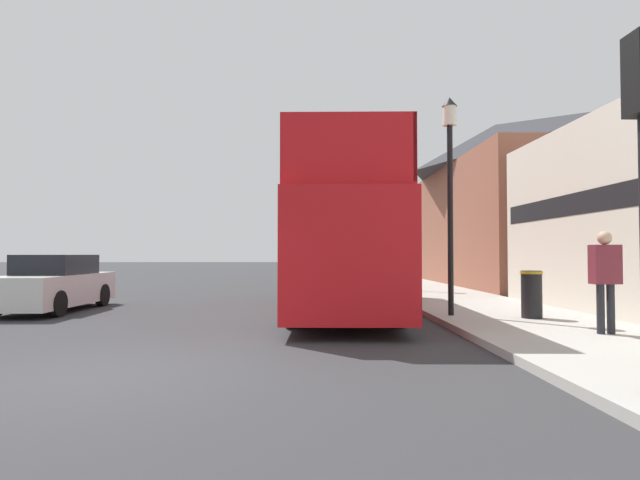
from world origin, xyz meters
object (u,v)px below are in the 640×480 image
(parked_car_far_side, at_px, (54,285))
(lamp_post_nearest, at_px, (450,166))
(tour_bus, at_px, (342,244))
(pedestrian_second, at_px, (605,272))
(parked_car_ahead_of_bus, at_px, (350,275))
(litter_bin, at_px, (532,293))
(lamp_post_third, at_px, (365,226))
(lamp_post_second, at_px, (391,210))

(parked_car_far_side, height_order, lamp_post_nearest, lamp_post_nearest)
(tour_bus, relative_size, pedestrian_second, 5.26)
(parked_car_ahead_of_bus, distance_m, parked_car_far_side, 10.85)
(parked_car_far_side, height_order, pedestrian_second, pedestrian_second)
(lamp_post_nearest, bearing_deg, tour_bus, 140.21)
(parked_car_ahead_of_bus, xyz_separation_m, litter_bin, (3.21, -9.40, -0.01))
(lamp_post_third, xyz_separation_m, litter_bin, (1.66, -17.50, -2.49))
(tour_bus, relative_size, lamp_post_second, 2.06)
(parked_car_ahead_of_bus, xyz_separation_m, lamp_post_nearest, (1.57, -8.85, 2.92))
(lamp_post_second, xyz_separation_m, lamp_post_third, (-0.08, 8.47, -0.17))
(lamp_post_third, height_order, litter_bin, lamp_post_third)
(parked_car_far_side, height_order, lamp_post_second, lamp_post_second)
(lamp_post_third, bearing_deg, lamp_post_second, -89.45)
(pedestrian_second, xyz_separation_m, litter_bin, (-0.33, 2.21, -0.55))
(lamp_post_second, bearing_deg, tour_bus, -110.86)
(parked_car_far_side, distance_m, lamp_post_nearest, 10.93)
(pedestrian_second, distance_m, lamp_post_third, 19.91)
(parked_car_ahead_of_bus, xyz_separation_m, pedestrian_second, (3.54, -11.61, 0.54))
(lamp_post_nearest, xyz_separation_m, litter_bin, (1.64, -0.56, -2.93))
(lamp_post_second, xyz_separation_m, litter_bin, (1.58, -9.03, -2.66))
(pedestrian_second, relative_size, lamp_post_third, 0.42)
(lamp_post_third, bearing_deg, litter_bin, -84.59)
(tour_bus, height_order, lamp_post_third, lamp_post_third)
(parked_car_far_side, height_order, litter_bin, parked_car_far_side)
(parked_car_ahead_of_bus, distance_m, pedestrian_second, 12.15)
(parked_car_far_side, xyz_separation_m, lamp_post_nearest, (10.28, -2.36, 2.90))
(tour_bus, xyz_separation_m, parked_car_far_side, (-7.87, 0.36, -1.10))
(lamp_post_second, bearing_deg, pedestrian_second, -80.39)
(pedestrian_second, relative_size, litter_bin, 1.74)
(tour_bus, bearing_deg, litter_bin, -29.96)
(lamp_post_second, bearing_deg, litter_bin, -80.09)
(parked_car_far_side, distance_m, lamp_post_second, 12.30)
(pedestrian_second, distance_m, lamp_post_second, 11.59)
(lamp_post_nearest, xyz_separation_m, lamp_post_second, (0.06, 8.47, -0.27))
(lamp_post_third, relative_size, litter_bin, 4.18)
(lamp_post_nearest, bearing_deg, pedestrian_second, -54.57)
(lamp_post_nearest, bearing_deg, lamp_post_second, 89.56)
(tour_bus, distance_m, pedestrian_second, 6.49)
(parked_car_ahead_of_bus, height_order, pedestrian_second, pedestrian_second)
(lamp_post_nearest, bearing_deg, parked_car_ahead_of_bus, 100.07)
(litter_bin, bearing_deg, parked_car_ahead_of_bus, 108.87)
(lamp_post_nearest, bearing_deg, parked_car_far_side, 167.07)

